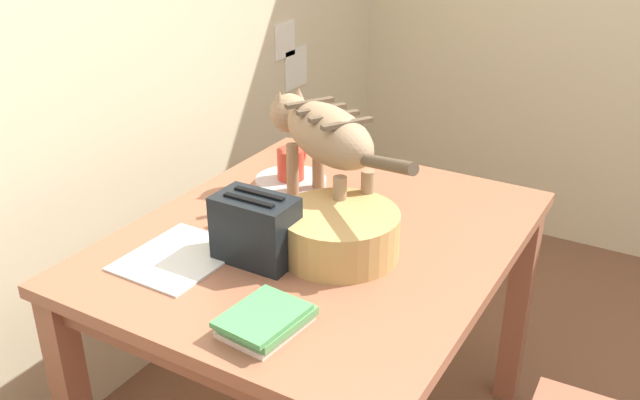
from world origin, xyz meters
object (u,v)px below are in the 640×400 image
object	(u,v)px
saucer_bowl	(291,182)
wicker_basket	(339,233)
cat	(323,135)
magazine	(179,257)
toaster	(256,229)
dining_table	(320,263)
book_stack	(266,320)
coffee_mug	(291,164)

from	to	relation	value
saucer_bowl	wicker_basket	size ratio (longest dim) A/B	0.72
cat	magazine	size ratio (longest dim) A/B	2.10
toaster	dining_table	bearing A→B (deg)	-19.00
magazine	wicker_basket	bearing A→B (deg)	-55.37
dining_table	book_stack	bearing A→B (deg)	-164.63
cat	coffee_mug	distance (m)	0.26
dining_table	toaster	xyz separation A→B (m)	(-0.20, 0.07, 0.18)
dining_table	book_stack	size ratio (longest dim) A/B	5.67
dining_table	toaster	bearing A→B (deg)	161.00
cat	wicker_basket	world-z (taller)	cat
coffee_mug	dining_table	bearing A→B (deg)	-134.14
saucer_bowl	toaster	xyz separation A→B (m)	(-0.42, -0.17, 0.07)
saucer_bowl	coffee_mug	xyz separation A→B (m)	(0.00, 0.00, 0.06)
magazine	book_stack	bearing A→B (deg)	-109.68
saucer_bowl	magazine	distance (m)	0.52
magazine	cat	bearing A→B (deg)	-22.61
dining_table	coffee_mug	size ratio (longest dim) A/B	9.18
dining_table	coffee_mug	xyz separation A→B (m)	(0.23, 0.24, 0.16)
wicker_basket	toaster	world-z (taller)	toaster
dining_table	coffee_mug	world-z (taller)	coffee_mug
dining_table	saucer_bowl	world-z (taller)	saucer_bowl
cat	magazine	distance (m)	0.51
cat	saucer_bowl	distance (m)	0.30
book_stack	toaster	distance (m)	0.30
cat	coffee_mug	xyz separation A→B (m)	(0.11, 0.18, -0.16)
coffee_mug	toaster	size ratio (longest dim) A/B	0.63
dining_table	magazine	xyz separation A→B (m)	(-0.29, 0.24, 0.09)
book_stack	wicker_basket	xyz separation A→B (m)	(0.36, 0.02, 0.04)
dining_table	toaster	size ratio (longest dim) A/B	5.83
book_stack	wicker_basket	distance (m)	0.36
saucer_bowl	magazine	world-z (taller)	saucer_bowl
coffee_mug	book_stack	distance (m)	0.75
dining_table	cat	world-z (taller)	cat
dining_table	cat	distance (m)	0.35
coffee_mug	toaster	xyz separation A→B (m)	(-0.43, -0.17, 0.01)
coffee_mug	toaster	world-z (taller)	toaster
saucer_bowl	toaster	size ratio (longest dim) A/B	1.10
saucer_bowl	magazine	bearing A→B (deg)	179.41
magazine	book_stack	distance (m)	0.38
saucer_bowl	magazine	size ratio (longest dim) A/B	0.77
dining_table	wicker_basket	size ratio (longest dim) A/B	3.83
saucer_bowl	dining_table	bearing A→B (deg)	-133.65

